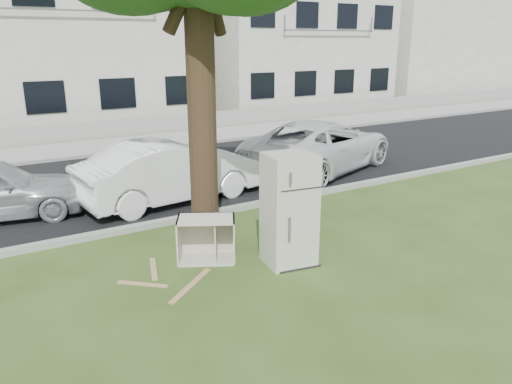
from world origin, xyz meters
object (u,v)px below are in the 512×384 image
car_right (320,145)px  cabinet (206,239)px  fridge (289,210)px  car_center (171,171)px

car_right → cabinet: bearing=105.0°
fridge → car_center: size_ratio=0.43×
car_right → car_center: bearing=75.8°
cabinet → car_center: 3.51m
car_center → cabinet: bearing=161.2°
cabinet → car_right: car_right is taller
cabinet → car_right: bearing=63.4°
car_center → car_right: bearing=-90.5°
car_center → car_right: (4.80, 0.50, 0.02)m
fridge → car_center: (-0.40, 4.24, -0.23)m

